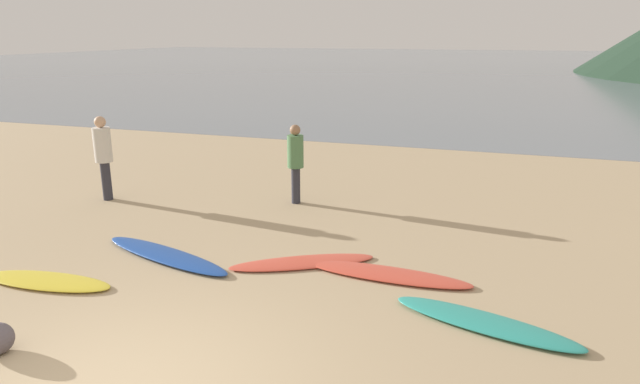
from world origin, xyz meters
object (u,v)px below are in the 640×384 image
(surfboard_0, at_px, (47,281))
(surfboard_1, at_px, (165,255))
(surfboard_3, at_px, (387,274))
(surfboard_2, at_px, (302,262))
(person_0, at_px, (103,151))
(person_2, at_px, (295,157))
(surfboard_4, at_px, (485,322))

(surfboard_0, xyz_separation_m, surfboard_1, (1.07, 1.33, 0.01))
(surfboard_1, xyz_separation_m, surfboard_3, (3.48, 0.41, -0.01))
(surfboard_2, height_order, surfboard_3, surfboard_3)
(surfboard_2, relative_size, person_0, 1.27)
(surfboard_3, distance_m, person_2, 4.02)
(surfboard_3, bearing_deg, surfboard_0, -156.95)
(surfboard_0, relative_size, person_0, 1.13)
(surfboard_0, distance_m, surfboard_3, 4.87)
(surfboard_3, bearing_deg, person_2, 132.59)
(surfboard_2, height_order, person_0, person_0)
(surfboard_3, bearing_deg, surfboard_1, -171.18)
(surfboard_0, bearing_deg, person_2, 62.58)
(surfboard_2, xyz_separation_m, surfboard_4, (2.74, -1.06, 0.02))
(surfboard_4, bearing_deg, surfboard_0, -157.75)
(surfboard_2, xyz_separation_m, person_0, (-5.10, 1.93, 1.02))
(surfboard_3, bearing_deg, surfboard_2, -179.20)
(surfboard_1, bearing_deg, person_0, 158.08)
(surfboard_1, bearing_deg, person_2, 91.31)
(surfboard_3, relative_size, person_2, 1.50)
(surfboard_1, relative_size, person_2, 1.62)
(surfboard_2, height_order, surfboard_4, surfboard_4)
(surfboard_4, bearing_deg, surfboard_3, 159.34)
(surfboard_3, relative_size, surfboard_4, 1.07)
(surfboard_4, relative_size, person_2, 1.41)
(surfboard_1, xyz_separation_m, surfboard_2, (2.15, 0.44, -0.02))
(surfboard_1, relative_size, surfboard_4, 1.15)
(surfboard_3, distance_m, surfboard_4, 1.75)
(person_2, bearing_deg, surfboard_3, 75.52)
(surfboard_1, distance_m, surfboard_3, 3.50)
(surfboard_1, relative_size, surfboard_2, 1.18)
(surfboard_0, xyz_separation_m, surfboard_2, (3.22, 1.77, -0.01))
(surfboard_0, height_order, person_2, person_2)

